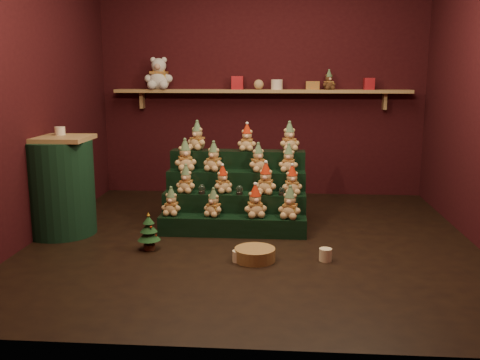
# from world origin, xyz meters

# --- Properties ---
(ground) EXTENTS (4.00, 4.00, 0.00)m
(ground) POSITION_xyz_m (0.00, 0.00, 0.00)
(ground) COLOR black
(ground) RESTS_ON ground
(back_wall) EXTENTS (4.00, 0.10, 2.80)m
(back_wall) POSITION_xyz_m (0.00, 2.05, 1.40)
(back_wall) COLOR black
(back_wall) RESTS_ON ground
(front_wall) EXTENTS (4.00, 0.10, 2.80)m
(front_wall) POSITION_xyz_m (0.00, -2.05, 1.40)
(front_wall) COLOR black
(front_wall) RESTS_ON ground
(left_wall) EXTENTS (0.10, 4.00, 2.80)m
(left_wall) POSITION_xyz_m (-2.05, 0.00, 1.40)
(left_wall) COLOR black
(left_wall) RESTS_ON ground
(back_shelf) EXTENTS (3.60, 0.26, 0.24)m
(back_shelf) POSITION_xyz_m (0.00, 1.87, 1.29)
(back_shelf) COLOR #A98054
(back_shelf) RESTS_ON ground
(riser_tier_front) EXTENTS (1.40, 0.22, 0.18)m
(riser_tier_front) POSITION_xyz_m (-0.20, 0.14, 0.09)
(riser_tier_front) COLOR black
(riser_tier_front) RESTS_ON ground
(riser_tier_midfront) EXTENTS (1.40, 0.22, 0.36)m
(riser_tier_midfront) POSITION_xyz_m (-0.20, 0.36, 0.18)
(riser_tier_midfront) COLOR black
(riser_tier_midfront) RESTS_ON ground
(riser_tier_midback) EXTENTS (1.40, 0.22, 0.54)m
(riser_tier_midback) POSITION_xyz_m (-0.20, 0.58, 0.27)
(riser_tier_midback) COLOR black
(riser_tier_midback) RESTS_ON ground
(riser_tier_back) EXTENTS (1.40, 0.22, 0.72)m
(riser_tier_back) POSITION_xyz_m (-0.20, 0.80, 0.36)
(riser_tier_back) COLOR black
(riser_tier_back) RESTS_ON ground
(teddy_0) EXTENTS (0.20, 0.18, 0.26)m
(teddy_0) POSITION_xyz_m (-0.79, 0.16, 0.31)
(teddy_0) COLOR tan
(teddy_0) RESTS_ON riser_tier_front
(teddy_1) EXTENTS (0.24, 0.23, 0.26)m
(teddy_1) POSITION_xyz_m (-0.38, 0.15, 0.31)
(teddy_1) COLOR tan
(teddy_1) RESTS_ON riser_tier_front
(teddy_2) EXTENTS (0.26, 0.25, 0.30)m
(teddy_2) POSITION_xyz_m (0.02, 0.15, 0.33)
(teddy_2) COLOR tan
(teddy_2) RESTS_ON riser_tier_front
(teddy_3) EXTENTS (0.26, 0.24, 0.30)m
(teddy_3) POSITION_xyz_m (0.34, 0.13, 0.33)
(teddy_3) COLOR tan
(teddy_3) RESTS_ON riser_tier_front
(teddy_4) EXTENTS (0.22, 0.20, 0.27)m
(teddy_4) POSITION_xyz_m (-0.67, 0.35, 0.49)
(teddy_4) COLOR tan
(teddy_4) RESTS_ON riser_tier_midfront
(teddy_5) EXTENTS (0.25, 0.24, 0.26)m
(teddy_5) POSITION_xyz_m (-0.32, 0.37, 0.49)
(teddy_5) COLOR tan
(teddy_5) RESTS_ON riser_tier_midfront
(teddy_6) EXTENTS (0.24, 0.23, 0.30)m
(teddy_6) POSITION_xyz_m (0.11, 0.36, 0.51)
(teddy_6) COLOR tan
(teddy_6) RESTS_ON riser_tier_midfront
(teddy_7) EXTENTS (0.23, 0.21, 0.28)m
(teddy_7) POSITION_xyz_m (0.36, 0.36, 0.50)
(teddy_7) COLOR tan
(teddy_7) RESTS_ON riser_tier_midfront
(teddy_8) EXTENTS (0.28, 0.26, 0.31)m
(teddy_8) POSITION_xyz_m (-0.72, 0.58, 0.70)
(teddy_8) COLOR tan
(teddy_8) RESTS_ON riser_tier_midback
(teddy_9) EXTENTS (0.26, 0.25, 0.29)m
(teddy_9) POSITION_xyz_m (-0.43, 0.57, 0.69)
(teddy_9) COLOR tan
(teddy_9) RESTS_ON riser_tier_midback
(teddy_10) EXTENTS (0.26, 0.25, 0.28)m
(teddy_10) POSITION_xyz_m (0.02, 0.57, 0.68)
(teddy_10) COLOR tan
(teddy_10) RESTS_ON riser_tier_midback
(teddy_11) EXTENTS (0.22, 0.20, 0.27)m
(teddy_11) POSITION_xyz_m (0.33, 0.58, 0.68)
(teddy_11) COLOR tan
(teddy_11) RESTS_ON riser_tier_midback
(teddy_12) EXTENTS (0.27, 0.26, 0.30)m
(teddy_12) POSITION_xyz_m (-0.63, 0.82, 0.87)
(teddy_12) COLOR tan
(teddy_12) RESTS_ON riser_tier_back
(teddy_13) EXTENTS (0.21, 0.19, 0.27)m
(teddy_13) POSITION_xyz_m (-0.10, 0.79, 0.86)
(teddy_13) COLOR tan
(teddy_13) RESTS_ON riser_tier_back
(teddy_14) EXTENTS (0.26, 0.24, 0.29)m
(teddy_14) POSITION_xyz_m (0.34, 0.81, 0.87)
(teddy_14) COLOR tan
(teddy_14) RESTS_ON riser_tier_back
(snow_globe_a) EXTENTS (0.07, 0.07, 0.09)m
(snow_globe_a) POSITION_xyz_m (-0.51, 0.30, 0.41)
(snow_globe_a) COLOR black
(snow_globe_a) RESTS_ON riser_tier_midfront
(snow_globe_b) EXTENTS (0.07, 0.07, 0.09)m
(snow_globe_b) POSITION_xyz_m (-0.14, 0.30, 0.41)
(snow_globe_b) COLOR black
(snow_globe_b) RESTS_ON riser_tier_midfront
(snow_globe_c) EXTENTS (0.06, 0.06, 0.08)m
(snow_globe_c) POSITION_xyz_m (0.26, 0.30, 0.40)
(snow_globe_c) COLOR black
(snow_globe_c) RESTS_ON riser_tier_midfront
(side_table) EXTENTS (0.65, 0.65, 0.94)m
(side_table) POSITION_xyz_m (-1.84, 0.07, 0.46)
(side_table) COLOR #A98054
(side_table) RESTS_ON ground
(table_ornament) EXTENTS (0.10, 0.10, 0.08)m
(table_ornament) POSITION_xyz_m (-1.84, 0.17, 0.98)
(table_ornament) COLOR beige
(table_ornament) RESTS_ON side_table
(mini_christmas_tree) EXTENTS (0.20, 0.20, 0.34)m
(mini_christmas_tree) POSITION_xyz_m (-0.88, -0.35, 0.16)
(mini_christmas_tree) COLOR #442618
(mini_christmas_tree) RESTS_ON ground
(mug_left) EXTENTS (0.09, 0.09, 0.09)m
(mug_left) POSITION_xyz_m (-0.09, -0.59, 0.05)
(mug_left) COLOR beige
(mug_left) RESTS_ON ground
(mug_right) EXTENTS (0.10, 0.10, 0.10)m
(mug_right) POSITION_xyz_m (0.63, -0.52, 0.05)
(mug_right) COLOR beige
(mug_right) RESTS_ON ground
(wicker_basket) EXTENTS (0.34, 0.34, 0.10)m
(wicker_basket) POSITION_xyz_m (0.05, -0.55, 0.05)
(wicker_basket) COLOR #9D733F
(wicker_basket) RESTS_ON ground
(white_bear) EXTENTS (0.35, 0.32, 0.49)m
(white_bear) POSITION_xyz_m (-1.25, 1.84, 1.56)
(white_bear) COLOR white
(white_bear) RESTS_ON back_shelf
(brown_bear) EXTENTS (0.20, 0.19, 0.23)m
(brown_bear) POSITION_xyz_m (0.81, 1.84, 1.43)
(brown_bear) COLOR #4C2F19
(brown_bear) RESTS_ON back_shelf
(gift_tin_red_a) EXTENTS (0.14, 0.14, 0.16)m
(gift_tin_red_a) POSITION_xyz_m (-0.29, 1.85, 1.40)
(gift_tin_red_a) COLOR #AB1A22
(gift_tin_red_a) RESTS_ON back_shelf
(gift_tin_cream) EXTENTS (0.14, 0.14, 0.12)m
(gift_tin_cream) POSITION_xyz_m (0.19, 1.85, 1.38)
(gift_tin_cream) COLOR beige
(gift_tin_cream) RESTS_ON back_shelf
(gift_tin_red_b) EXTENTS (0.12, 0.12, 0.14)m
(gift_tin_red_b) POSITION_xyz_m (1.29, 1.85, 1.39)
(gift_tin_red_b) COLOR #AB1A22
(gift_tin_red_b) RESTS_ON back_shelf
(shelf_plush_ball) EXTENTS (0.12, 0.12, 0.12)m
(shelf_plush_ball) POSITION_xyz_m (-0.03, 1.85, 1.38)
(shelf_plush_ball) COLOR tan
(shelf_plush_ball) RESTS_ON back_shelf
(scarf_gift_box) EXTENTS (0.16, 0.10, 0.10)m
(scarf_gift_box) POSITION_xyz_m (0.62, 1.85, 1.37)
(scarf_gift_box) COLOR orange
(scarf_gift_box) RESTS_ON back_shelf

